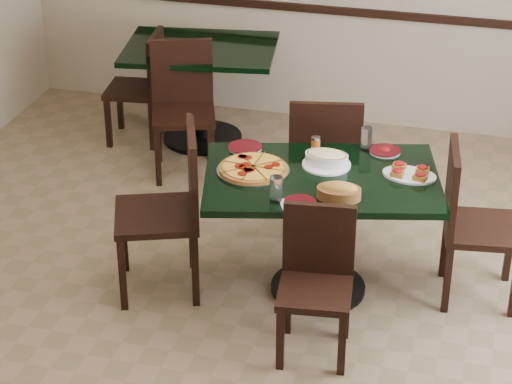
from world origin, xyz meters
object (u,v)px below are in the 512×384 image
(chair_near, at_px, (317,274))
(main_table, at_px, (321,204))
(back_chair_left, at_px, (144,82))
(back_chair_near, at_px, (183,100))
(chair_right, at_px, (469,216))
(chair_far, at_px, (325,158))
(chair_left, at_px, (173,202))
(bread_basket, at_px, (339,191))
(lasagna_casserole, at_px, (327,158))
(pepperoni_pizza, at_px, (253,168))
(back_table, at_px, (201,75))
(bruschetta_platter, at_px, (409,173))

(chair_near, bearing_deg, main_table, 92.98)
(main_table, relative_size, back_chair_left, 1.71)
(back_chair_near, bearing_deg, chair_right, -48.49)
(chair_far, bearing_deg, back_chair_left, -43.95)
(chair_right, distance_m, chair_left, 1.66)
(chair_far, relative_size, back_chair_left, 1.12)
(chair_left, height_order, bread_basket, chair_left)
(back_chair_near, bearing_deg, bread_basket, -67.39)
(chair_far, distance_m, chair_right, 1.04)
(chair_left, bearing_deg, main_table, 81.69)
(back_chair_left, distance_m, lasagna_casserole, 2.32)
(chair_far, height_order, back_chair_left, chair_far)
(chair_near, xyz_separation_m, back_chair_near, (-1.35, 1.83, 0.08))
(chair_near, height_order, pepperoni_pizza, chair_near)
(chair_left, bearing_deg, bread_basket, 66.21)
(chair_right, bearing_deg, chair_left, 94.51)
(back_chair_near, bearing_deg, back_chair_left, 120.36)
(back_table, height_order, chair_left, chair_left)
(back_table, relative_size, chair_near, 1.50)
(bruschetta_platter, bearing_deg, main_table, -158.44)
(main_table, xyz_separation_m, back_chair_left, (-1.69, 1.68, -0.10))
(lasagna_casserole, bearing_deg, bruschetta_platter, 2.57)
(chair_right, relative_size, lasagna_casserole, 3.37)
(main_table, height_order, chair_far, chair_far)
(bread_basket, bearing_deg, pepperoni_pizza, 156.33)
(chair_left, bearing_deg, chair_near, 48.64)
(main_table, bearing_deg, chair_left, 178.59)
(main_table, bearing_deg, chair_far, 85.65)
(back_table, relative_size, pepperoni_pizza, 2.96)
(bread_basket, bearing_deg, back_chair_left, 129.61)
(back_chair_near, bearing_deg, bruschetta_platter, -54.30)
(back_table, bearing_deg, main_table, -63.11)
(chair_near, height_order, bruschetta_platter, chair_near)
(back_table, distance_m, lasagna_casserole, 2.11)
(back_chair_near, relative_size, lasagna_casserole, 3.40)
(back_chair_near, relative_size, bruschetta_platter, 2.86)
(bread_basket, distance_m, bruschetta_platter, 0.48)
(back_table, bearing_deg, bruschetta_platter, -52.46)
(chair_far, relative_size, lasagna_casserole, 3.46)
(main_table, distance_m, chair_left, 0.83)
(pepperoni_pizza, relative_size, lasagna_casserole, 1.49)
(back_table, xyz_separation_m, lasagna_casserole, (1.28, -1.66, 0.27))
(chair_far, height_order, pepperoni_pizza, chair_far)
(chair_left, relative_size, bruschetta_platter, 3.08)
(chair_far, relative_size, chair_near, 1.17)
(chair_near, xyz_separation_m, bruschetta_platter, (0.38, 0.64, 0.33))
(back_chair_left, relative_size, bread_basket, 3.43)
(back_table, relative_size, back_chair_near, 1.30)
(back_table, xyz_separation_m, chair_near, (1.37, -2.31, -0.08))
(chair_far, bearing_deg, bread_basket, 94.49)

